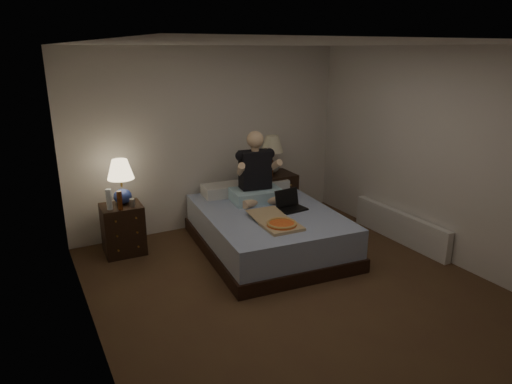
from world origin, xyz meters
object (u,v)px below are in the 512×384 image
pizza_box (282,225)px  bed (268,230)px  beer_bottle_left (120,200)px  soda_can (132,203)px  nightstand_right (275,196)px  water_bottle (109,199)px  lamp_left (121,182)px  lamp_right (272,155)px  radiator (400,227)px  beer_bottle_right (271,168)px  laptop (292,201)px  nightstand_left (123,229)px  person (257,167)px

pizza_box → bed: bearing=78.7°
bed → beer_bottle_left: size_ratio=8.99×
soda_can → pizza_box: size_ratio=0.13×
pizza_box → nightstand_right: bearing=65.1°
water_bottle → beer_bottle_left: size_ratio=1.09×
lamp_left → lamp_right: (2.20, 0.14, 0.08)m
water_bottle → pizza_box: size_ratio=0.33×
nightstand_right → radiator: size_ratio=0.44×
beer_bottle_right → laptop: size_ratio=0.68×
nightstand_left → lamp_right: 2.35m
beer_bottle_right → laptop: beer_bottle_right is taller
beer_bottle_right → lamp_left: bearing=-179.7°
nightstand_right → radiator: bearing=-54.0°
beer_bottle_right → beer_bottle_left: bearing=-174.4°
water_bottle → pizza_box: (1.64, -1.24, -0.20)m
lamp_right → soda_can: size_ratio=5.60×
bed → person: 0.83m
beer_bottle_right → water_bottle: bearing=-176.4°
bed → lamp_left: lamp_left is taller
nightstand_right → soda_can: bearing=-171.7°
bed → beer_bottle_left: bearing=165.8°
nightstand_left → soda_can: size_ratio=6.27×
person → laptop: (0.23, -0.53, -0.35)m
soda_can → beer_bottle_right: bearing=5.0°
nightstand_right → pizza_box: (-0.77, -1.47, 0.21)m
soda_can → person: bearing=-8.2°
nightstand_right → lamp_right: lamp_right is taller
lamp_right → laptop: 1.16m
lamp_left → pizza_box: bearing=-43.4°
person → nightstand_left: bearing=176.3°
nightstand_right → water_bottle: size_ratio=2.81×
beer_bottle_right → pizza_box: bearing=-115.6°
laptop → radiator: bearing=-24.6°
lamp_left → beer_bottle_right: bearing=0.3°
radiator → lamp_right: bearing=124.4°
nightstand_right → soda_can: soda_can is taller
lamp_right → beer_bottle_right: bearing=-123.3°
radiator → bed: bearing=159.8°
laptop → pizza_box: 0.63m
soda_can → pizza_box: bearing=-41.1°
person → pizza_box: 1.09m
nightstand_left → beer_bottle_right: bearing=3.5°
nightstand_left → pizza_box: 2.02m
pizza_box → nightstand_left: bearing=141.3°
lamp_right → beer_bottle_right: 0.22m
nightstand_left → soda_can: (0.11, -0.12, 0.36)m
lamp_right → beer_bottle_left: (-2.28, -0.34, -0.24)m
person → soda_can: bearing=179.6°
bed → beer_bottle_right: 1.12m
bed → laptop: (0.29, -0.12, 0.38)m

